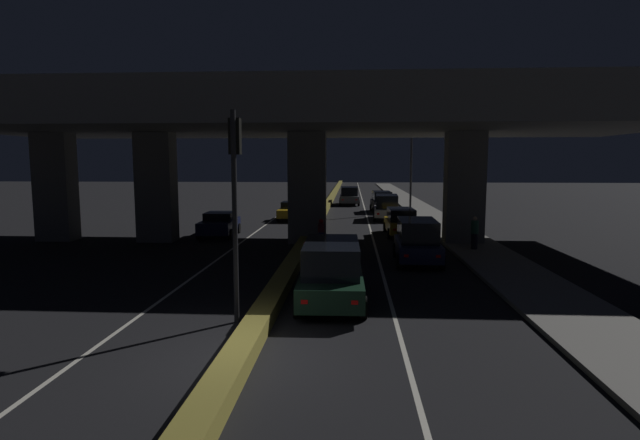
{
  "coord_description": "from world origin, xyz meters",
  "views": [
    {
      "loc": [
        2.37,
        -10.36,
        4.3
      ],
      "look_at": [
        0.53,
        18.54,
        0.97
      ],
      "focal_mm": 28.0,
      "sensor_mm": 36.0,
      "label": 1
    }
  ],
  "objects_px": {
    "car_black_fifth": "(382,201)",
    "car_dark_blue_lead_oncoming": "(220,224)",
    "traffic_light_left_of_median": "(235,180)",
    "car_dark_blue_second": "(417,240)",
    "motorcycle_blue_filtering_mid": "(321,234)",
    "car_white_fourth": "(387,206)",
    "street_lamp": "(407,162)",
    "car_taxi_yellow_second_oncoming": "(293,211)",
    "car_dark_green_fourth_oncoming": "(314,192)",
    "pedestrian_on_sidewalk": "(475,233)",
    "car_dark_green_lead": "(332,271)",
    "motorcycle_white_filtering_near": "(307,265)",
    "car_dark_red_third_oncoming": "(309,199)",
    "car_grey_sixth": "(349,195)",
    "car_taxi_yellow_third": "(401,221)"
  },
  "relations": [
    {
      "from": "motorcycle_white_filtering_near",
      "to": "motorcycle_blue_filtering_mid",
      "type": "bearing_deg",
      "value": -4.3
    },
    {
      "from": "car_white_fourth",
      "to": "street_lamp",
      "type": "bearing_deg",
      "value": -17.09
    },
    {
      "from": "motorcycle_white_filtering_near",
      "to": "car_taxi_yellow_second_oncoming",
      "type": "bearing_deg",
      "value": 4.12
    },
    {
      "from": "car_dark_blue_second",
      "to": "car_taxi_yellow_second_oncoming",
      "type": "bearing_deg",
      "value": 26.15
    },
    {
      "from": "car_taxi_yellow_third",
      "to": "car_black_fifth",
      "type": "distance_m",
      "value": 14.14
    },
    {
      "from": "motorcycle_blue_filtering_mid",
      "to": "car_taxi_yellow_third",
      "type": "bearing_deg",
      "value": -53.29
    },
    {
      "from": "car_grey_sixth",
      "to": "car_taxi_yellow_second_oncoming",
      "type": "xyz_separation_m",
      "value": [
        -4.21,
        -13.92,
        -0.28
      ]
    },
    {
      "from": "car_white_fourth",
      "to": "car_dark_red_third_oncoming",
      "type": "xyz_separation_m",
      "value": [
        -6.94,
        11.69,
        -0.27
      ]
    },
    {
      "from": "traffic_light_left_of_median",
      "to": "car_dark_green_lead",
      "type": "distance_m",
      "value": 4.29
    },
    {
      "from": "traffic_light_left_of_median",
      "to": "car_dark_blue_second",
      "type": "bearing_deg",
      "value": 54.55
    },
    {
      "from": "motorcycle_blue_filtering_mid",
      "to": "car_dark_blue_second",
      "type": "bearing_deg",
      "value": -138.72
    },
    {
      "from": "street_lamp",
      "to": "motorcycle_blue_filtering_mid",
      "type": "xyz_separation_m",
      "value": [
        -6.3,
        -17.92,
        -3.78
      ]
    },
    {
      "from": "car_black_fifth",
      "to": "car_dark_blue_lead_oncoming",
      "type": "bearing_deg",
      "value": 143.07
    },
    {
      "from": "car_taxi_yellow_third",
      "to": "motorcycle_white_filtering_near",
      "type": "height_order",
      "value": "car_taxi_yellow_third"
    },
    {
      "from": "car_white_fourth",
      "to": "motorcycle_white_filtering_near",
      "type": "distance_m",
      "value": 20.79
    },
    {
      "from": "car_black_fifth",
      "to": "car_dark_blue_lead_oncoming",
      "type": "relative_size",
      "value": 1.02
    },
    {
      "from": "car_dark_red_third_oncoming",
      "to": "car_dark_green_fourth_oncoming",
      "type": "bearing_deg",
      "value": -177.75
    },
    {
      "from": "car_dark_green_lead",
      "to": "car_dark_green_fourth_oncoming",
      "type": "height_order",
      "value": "car_dark_green_lead"
    },
    {
      "from": "car_black_fifth",
      "to": "car_dark_red_third_oncoming",
      "type": "distance_m",
      "value": 9.13
    },
    {
      "from": "car_dark_blue_second",
      "to": "car_white_fourth",
      "type": "relative_size",
      "value": 0.89
    },
    {
      "from": "car_dark_green_lead",
      "to": "motorcycle_white_filtering_near",
      "type": "distance_m",
      "value": 2.82
    },
    {
      "from": "street_lamp",
      "to": "car_dark_green_fourth_oncoming",
      "type": "xyz_separation_m",
      "value": [
        -9.23,
        16.46,
        -3.6
      ]
    },
    {
      "from": "car_dark_blue_lead_oncoming",
      "to": "car_dark_green_fourth_oncoming",
      "type": "height_order",
      "value": "car_dark_green_fourth_oncoming"
    },
    {
      "from": "car_dark_red_third_oncoming",
      "to": "motorcycle_blue_filtering_mid",
      "type": "height_order",
      "value": "car_dark_red_third_oncoming"
    },
    {
      "from": "car_dark_blue_second",
      "to": "car_dark_red_third_oncoming",
      "type": "xyz_separation_m",
      "value": [
        -7.1,
        28.37,
        -0.26
      ]
    },
    {
      "from": "car_black_fifth",
      "to": "car_dark_blue_second",
      "type": "bearing_deg",
      "value": 178.01
    },
    {
      "from": "car_grey_sixth",
      "to": "car_dark_red_third_oncoming",
      "type": "relative_size",
      "value": 1.17
    },
    {
      "from": "traffic_light_left_of_median",
      "to": "car_dark_red_third_oncoming",
      "type": "bearing_deg",
      "value": 91.85
    },
    {
      "from": "car_dark_blue_second",
      "to": "motorcycle_blue_filtering_mid",
      "type": "xyz_separation_m",
      "value": [
        -4.41,
        4.45,
        -0.4
      ]
    },
    {
      "from": "car_dark_blue_lead_oncoming",
      "to": "motorcycle_blue_filtering_mid",
      "type": "relative_size",
      "value": 2.15
    },
    {
      "from": "car_dark_green_fourth_oncoming",
      "to": "pedestrian_on_sidewalk",
      "type": "bearing_deg",
      "value": 14.3
    },
    {
      "from": "car_taxi_yellow_third",
      "to": "pedestrian_on_sidewalk",
      "type": "bearing_deg",
      "value": -151.41
    },
    {
      "from": "car_taxi_yellow_third",
      "to": "motorcycle_blue_filtering_mid",
      "type": "height_order",
      "value": "car_taxi_yellow_third"
    },
    {
      "from": "car_dark_green_lead",
      "to": "car_dark_red_third_oncoming",
      "type": "height_order",
      "value": "car_dark_green_lead"
    },
    {
      "from": "car_black_fifth",
      "to": "car_dark_green_lead",
      "type": "bearing_deg",
      "value": 171.08
    },
    {
      "from": "street_lamp",
      "to": "car_grey_sixth",
      "type": "relative_size",
      "value": 1.53
    },
    {
      "from": "street_lamp",
      "to": "car_black_fifth",
      "type": "relative_size",
      "value": 1.76
    },
    {
      "from": "car_dark_blue_second",
      "to": "motorcycle_blue_filtering_mid",
      "type": "relative_size",
      "value": 2.1
    },
    {
      "from": "car_black_fifth",
      "to": "motorcycle_white_filtering_near",
      "type": "height_order",
      "value": "car_black_fifth"
    },
    {
      "from": "car_dark_blue_second",
      "to": "car_taxi_yellow_third",
      "type": "xyz_separation_m",
      "value": [
        0.1,
        8.26,
        -0.16
      ]
    },
    {
      "from": "traffic_light_left_of_median",
      "to": "car_dark_blue_second",
      "type": "xyz_separation_m",
      "value": [
        5.91,
        8.31,
        -2.85
      ]
    },
    {
      "from": "car_dark_blue_lead_oncoming",
      "to": "motorcycle_blue_filtering_mid",
      "type": "height_order",
      "value": "car_dark_blue_lead_oncoming"
    },
    {
      "from": "traffic_light_left_of_median",
      "to": "car_dark_blue_lead_oncoming",
      "type": "xyz_separation_m",
      "value": [
        -4.66,
        15.57,
        -3.11
      ]
    },
    {
      "from": "car_white_fourth",
      "to": "traffic_light_left_of_median",
      "type": "bearing_deg",
      "value": 169.79
    },
    {
      "from": "car_dark_green_fourth_oncoming",
      "to": "motorcycle_blue_filtering_mid",
      "type": "xyz_separation_m",
      "value": [
        2.93,
        -34.38,
        -0.18
      ]
    },
    {
      "from": "car_dark_red_third_oncoming",
      "to": "pedestrian_on_sidewalk",
      "type": "relative_size",
      "value": 2.55
    },
    {
      "from": "car_dark_blue_second",
      "to": "car_white_fourth",
      "type": "height_order",
      "value": "car_dark_blue_second"
    },
    {
      "from": "car_dark_blue_second",
      "to": "motorcycle_blue_filtering_mid",
      "type": "height_order",
      "value": "car_dark_blue_second"
    },
    {
      "from": "traffic_light_left_of_median",
      "to": "car_black_fifth",
      "type": "xyz_separation_m",
      "value": [
        5.72,
        30.7,
        -2.9
      ]
    },
    {
      "from": "car_taxi_yellow_third",
      "to": "car_dark_green_fourth_oncoming",
      "type": "xyz_separation_m",
      "value": [
        -7.45,
        30.57,
        -0.06
      ]
    }
  ]
}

